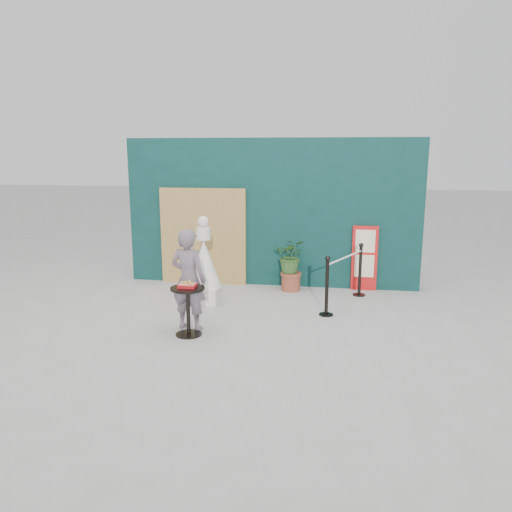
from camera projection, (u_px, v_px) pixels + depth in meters
name	position (u px, v px, depth m)	size (l,w,h in m)	color
ground	(243.00, 337.00, 7.50)	(60.00, 60.00, 0.00)	#ADAAA5
back_wall	(271.00, 213.00, 10.23)	(6.00, 0.30, 3.00)	#0A2D28
bamboo_fence	(203.00, 236.00, 10.35)	(1.80, 0.08, 2.00)	tan
woman	(189.00, 280.00, 7.70)	(0.58, 0.38, 1.60)	slate
menu_board	(364.00, 258.00, 9.91)	(0.50, 0.07, 1.30)	red
statue	(204.00, 268.00, 9.10)	(0.63, 0.63, 1.60)	silver
cafe_table	(188.00, 304.00, 7.50)	(0.52, 0.52, 0.75)	black
food_basket	(188.00, 285.00, 7.44)	(0.26, 0.19, 0.11)	#AC1219
planter	(291.00, 261.00, 9.89)	(0.62, 0.54, 1.05)	brown
stanchion_barrier	(344.00, 278.00, 8.98)	(0.84, 1.54, 1.03)	black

